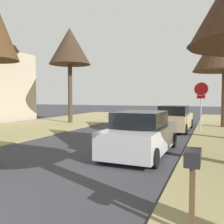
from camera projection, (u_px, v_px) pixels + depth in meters
name	position (u px, v px, depth m)	size (l,w,h in m)	color
stop_sign_far	(201.00, 96.00, 14.49)	(0.81, 0.58, 2.94)	#9EA0A5
street_tree_left_mid_b	(70.00, 47.00, 19.55)	(3.32, 3.32, 7.60)	#453526
parked_sedan_silver	(142.00, 134.00, 8.96)	(2.03, 4.44, 1.57)	#BCBCC1
parked_sedan_tan	(174.00, 119.00, 15.41)	(2.03, 4.44, 1.57)	tan
curbside_mailbox	(193.00, 168.00, 3.54)	(0.22, 0.44, 1.27)	brown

